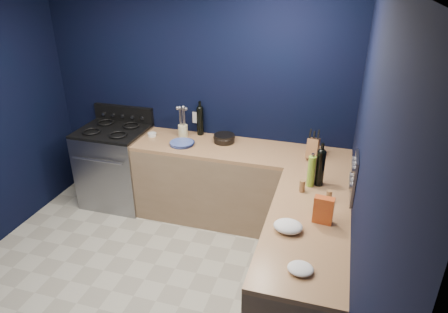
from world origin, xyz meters
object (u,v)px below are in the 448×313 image
at_px(utensil_crock, 183,131).
at_px(crouton_bag, 323,210).
at_px(gas_range, 117,167).
at_px(plate_stack, 182,143).
at_px(knife_block, 313,148).

xyz_separation_m(utensil_crock, crouton_bag, (1.64, -1.28, 0.04)).
height_order(gas_range, plate_stack, plate_stack).
xyz_separation_m(plate_stack, knife_block, (1.39, 0.09, 0.08)).
height_order(utensil_crock, crouton_bag, crouton_bag).
relative_size(utensil_crock, crouton_bag, 0.63).
bearing_deg(crouton_bag, gas_range, 161.31).
xyz_separation_m(gas_range, knife_block, (2.29, 0.02, 0.54)).
bearing_deg(gas_range, knife_block, 0.52).
distance_m(knife_block, crouton_bag, 1.15).
bearing_deg(gas_range, crouton_bag, -24.36).
height_order(gas_range, utensil_crock, utensil_crock).
xyz_separation_m(gas_range, plate_stack, (0.90, -0.07, 0.46)).
height_order(gas_range, knife_block, knife_block).
bearing_deg(knife_block, crouton_bag, -76.41).
bearing_deg(plate_stack, knife_block, 3.60).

